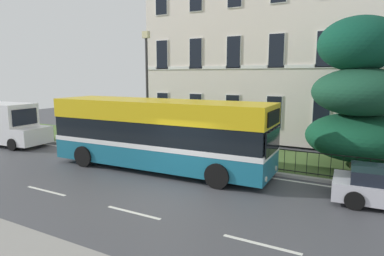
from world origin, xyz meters
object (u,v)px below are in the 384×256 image
at_px(white_panel_van, 3,123).
at_px(evergreen_tree, 360,100).
at_px(street_lamp_post, 147,82).
at_px(georgian_townhouse, 276,39).
at_px(single_decker_bus, 159,133).

bearing_deg(white_panel_van, evergreen_tree, 7.51).
bearing_deg(white_panel_van, street_lamp_post, 14.45).
xyz_separation_m(georgian_townhouse, street_lamp_post, (-4.63, -9.00, -2.91)).
height_order(georgian_townhouse, white_panel_van, georgian_townhouse).
bearing_deg(street_lamp_post, single_decker_bus, -46.84).
distance_m(georgian_townhouse, street_lamp_post, 10.53).
height_order(white_panel_van, street_lamp_post, street_lamp_post).
height_order(evergreen_tree, street_lamp_post, evergreen_tree).
bearing_deg(georgian_townhouse, single_decker_bus, -99.19).
relative_size(georgian_townhouse, white_panel_van, 2.78).
distance_m(georgian_townhouse, single_decker_bus, 13.07).
height_order(georgian_townhouse, evergreen_tree, georgian_townhouse).
relative_size(white_panel_van, street_lamp_post, 0.89).
relative_size(evergreen_tree, street_lamp_post, 1.02).
xyz_separation_m(georgian_townhouse, single_decker_bus, (-1.92, -11.89, -5.07)).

